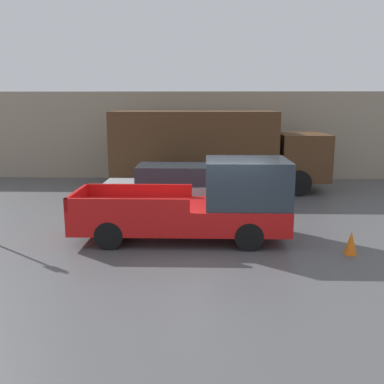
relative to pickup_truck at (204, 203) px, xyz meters
The scene contains 7 objects.
ground_plane 1.15m from the pickup_truck, 38.93° to the right, with size 60.00×60.00×0.00m, color #4C4C4F.
building_wall 9.65m from the pickup_truck, 87.34° to the left, with size 28.00×0.15×4.16m.
pickup_truck is the anchor object (origin of this frame).
car 3.50m from the pickup_truck, 108.20° to the left, with size 4.67×1.86×1.56m.
delivery_truck 6.79m from the pickup_truck, 87.38° to the left, with size 8.86×2.59×3.31m.
newspaper_box 9.36m from the pickup_truck, 81.81° to the left, with size 0.45×0.40×1.15m.
traffic_cone 3.84m from the pickup_truck, 17.23° to the right, with size 0.31×0.31×0.58m.
Camera 1 is at (-0.45, -10.83, 3.66)m, focal length 40.00 mm.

